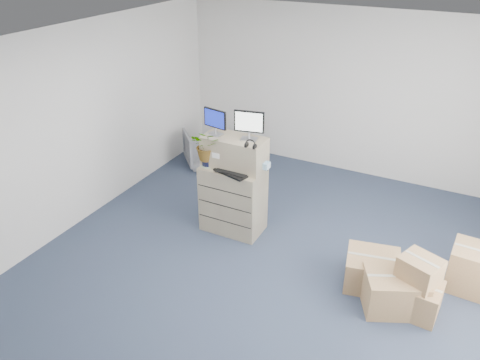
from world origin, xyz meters
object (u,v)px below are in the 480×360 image
Objects in this scene: monitor_left at (215,120)px; potted_plant at (207,149)px; water_bottle at (243,159)px; office_chair at (205,146)px; monitor_right at (249,124)px; keyboard at (231,173)px; filing_cabinet_lower at (233,199)px.

monitor_left is 0.79× the size of potted_plant.
water_bottle reaches higher than office_chair.
keyboard is (-0.14, -0.24, -0.63)m from monitor_right.
filing_cabinet_lower is 1.39× the size of office_chair.
potted_plant is at bearing -163.59° from filing_cabinet_lower.
filing_cabinet_lower is 0.54m from keyboard.
monitor_left reaches higher than keyboard.
monitor_right is 0.56× the size of office_chair.
monitor_right is 0.69m from keyboard.
keyboard is at bearing -104.83° from water_bottle.
filing_cabinet_lower is at bearing -154.43° from water_bottle.
filing_cabinet_lower is at bearing 16.69° from potted_plant.
water_bottle is 0.50m from potted_plant.
monitor_right reaches higher than monitor_left.
keyboard is at bearing -9.13° from potted_plant.
water_bottle is at bearing 25.28° from filing_cabinet_lower.
water_bottle is at bearing -179.68° from monitor_right.
potted_plant is (-0.05, -0.13, -0.38)m from monitor_left.
monitor_right is at bearing 16.29° from monitor_left.
filing_cabinet_lower is 2.17× the size of potted_plant.
office_chair is (-1.14, 1.76, -0.88)m from potted_plant.
monitor_right is (0.48, 0.05, 0.02)m from monitor_left.
keyboard is 0.26m from water_bottle.
keyboard is 0.46m from potted_plant.
filing_cabinet_lower is at bearing 4.99° from monitor_left.
office_chair is at bearing 122.86° from potted_plant.
potted_plant is at bearing -173.36° from monitor_right.
monitor_right reaches higher than keyboard.
potted_plant is (-0.46, -0.16, 0.12)m from water_bottle.
water_bottle is (0.12, 0.06, 0.62)m from filing_cabinet_lower.
monitor_left is 0.74× the size of keyboard.
monitor_right is (0.20, 0.08, 1.14)m from filing_cabinet_lower.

